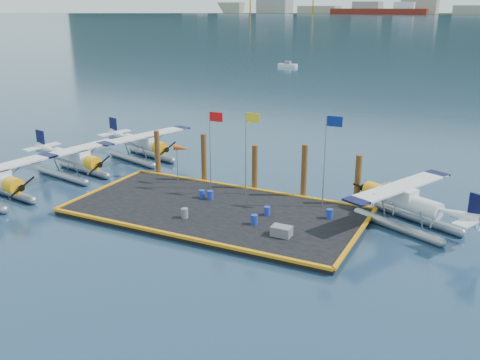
{
  "coord_description": "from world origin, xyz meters",
  "views": [
    {
      "loc": [
        16.91,
        -30.33,
        13.9
      ],
      "look_at": [
        0.92,
        2.0,
        2.08
      ],
      "focal_mm": 40.0,
      "sensor_mm": 36.0,
      "label": 1
    }
  ],
  "objects_px": {
    "drum_1": "(254,220)",
    "drum_4": "(330,214)",
    "seaplane_d": "(404,203)",
    "drum_3": "(185,213)",
    "piling_2": "(255,169)",
    "flagpole_red": "(212,138)",
    "piling_3": "(304,173)",
    "flagpole_blue": "(328,148)",
    "seaplane_c": "(144,145)",
    "drum_5": "(210,195)",
    "drum_2": "(267,211)",
    "windsock": "(182,149)",
    "piling_4": "(357,182)",
    "piling_1": "(204,160)",
    "seaplane_b": "(75,160)",
    "flagpole_yellow": "(248,141)",
    "drum_0": "(202,194)",
    "piling_0": "(157,154)",
    "crate": "(281,231)"
  },
  "relations": [
    {
      "from": "piling_1",
      "to": "piling_2",
      "type": "distance_m",
      "value": 4.5
    },
    {
      "from": "piling_2",
      "to": "piling_4",
      "type": "bearing_deg",
      "value": 0.0
    },
    {
      "from": "flagpole_blue",
      "to": "windsock",
      "type": "relative_size",
      "value": 2.08
    },
    {
      "from": "seaplane_c",
      "to": "piling_0",
      "type": "height_order",
      "value": "piling_0"
    },
    {
      "from": "piling_1",
      "to": "flagpole_yellow",
      "type": "bearing_deg",
      "value": -18.79
    },
    {
      "from": "seaplane_d",
      "to": "drum_5",
      "type": "height_order",
      "value": "seaplane_d"
    },
    {
      "from": "seaplane_d",
      "to": "drum_2",
      "type": "xyz_separation_m",
      "value": [
        -8.32,
        -3.34,
        -0.82
      ]
    },
    {
      "from": "drum_2",
      "to": "flagpole_blue",
      "type": "distance_m",
      "value": 5.95
    },
    {
      "from": "drum_2",
      "to": "seaplane_b",
      "type": "bearing_deg",
      "value": 174.6
    },
    {
      "from": "drum_3",
      "to": "drum_5",
      "type": "distance_m",
      "value": 3.91
    },
    {
      "from": "seaplane_d",
      "to": "drum_3",
      "type": "height_order",
      "value": "seaplane_d"
    },
    {
      "from": "seaplane_c",
      "to": "drum_5",
      "type": "xyz_separation_m",
      "value": [
        11.24,
        -7.38,
        -0.77
      ]
    },
    {
      "from": "drum_4",
      "to": "piling_3",
      "type": "bearing_deg",
      "value": 131.62
    },
    {
      "from": "piling_3",
      "to": "flagpole_red",
      "type": "bearing_deg",
      "value": -166.75
    },
    {
      "from": "seaplane_b",
      "to": "drum_2",
      "type": "relative_size",
      "value": 15.82
    },
    {
      "from": "drum_5",
      "to": "flagpole_blue",
      "type": "distance_m",
      "value": 9.19
    },
    {
      "from": "drum_5",
      "to": "flagpole_yellow",
      "type": "relative_size",
      "value": 0.11
    },
    {
      "from": "piling_3",
      "to": "drum_2",
      "type": "bearing_deg",
      "value": -99.95
    },
    {
      "from": "seaplane_b",
      "to": "flagpole_red",
      "type": "relative_size",
      "value": 1.6
    },
    {
      "from": "seaplane_c",
      "to": "seaplane_d",
      "type": "distance_m",
      "value": 25.02
    },
    {
      "from": "drum_0",
      "to": "flagpole_blue",
      "type": "bearing_deg",
      "value": 14.31
    },
    {
      "from": "drum_1",
      "to": "drum_4",
      "type": "height_order",
      "value": "drum_4"
    },
    {
      "from": "seaplane_b",
      "to": "piling_3",
      "type": "xyz_separation_m",
      "value": [
        19.31,
        3.06,
        0.68
      ]
    },
    {
      "from": "flagpole_yellow",
      "to": "piling_2",
      "type": "height_order",
      "value": "flagpole_yellow"
    },
    {
      "from": "seaplane_d",
      "to": "drum_1",
      "type": "xyz_separation_m",
      "value": [
        -8.42,
        -5.18,
        -0.8
      ]
    },
    {
      "from": "drum_1",
      "to": "piling_1",
      "type": "distance_m",
      "value": 10.16
    },
    {
      "from": "drum_2",
      "to": "flagpole_red",
      "type": "xyz_separation_m",
      "value": [
        -5.95,
        3.21,
        3.69
      ]
    },
    {
      "from": "seaplane_d",
      "to": "drum_4",
      "type": "relative_size",
      "value": 14.54
    },
    {
      "from": "drum_3",
      "to": "piling_1",
      "type": "bearing_deg",
      "value": 110.84
    },
    {
      "from": "flagpole_blue",
      "to": "piling_1",
      "type": "relative_size",
      "value": 1.55
    },
    {
      "from": "drum_2",
      "to": "piling_2",
      "type": "height_order",
      "value": "piling_2"
    },
    {
      "from": "drum_5",
      "to": "flagpole_yellow",
      "type": "xyz_separation_m",
      "value": [
        2.0,
        2.21,
        3.79
      ]
    },
    {
      "from": "drum_5",
      "to": "crate",
      "type": "xyz_separation_m",
      "value": [
        7.11,
        -3.73,
        -0.02
      ]
    },
    {
      "from": "flagpole_red",
      "to": "drum_0",
      "type": "bearing_deg",
      "value": -82.37
    },
    {
      "from": "piling_2",
      "to": "flagpole_red",
      "type": "bearing_deg",
      "value": -150.2
    },
    {
      "from": "drum_2",
      "to": "windsock",
      "type": "bearing_deg",
      "value": 159.74
    },
    {
      "from": "seaplane_c",
      "to": "seaplane_d",
      "type": "relative_size",
      "value": 1.01
    },
    {
      "from": "drum_0",
      "to": "piling_4",
      "type": "relative_size",
      "value": 0.15
    },
    {
      "from": "seaplane_c",
      "to": "drum_1",
      "type": "height_order",
      "value": "seaplane_c"
    },
    {
      "from": "drum_1",
      "to": "drum_2",
      "type": "height_order",
      "value": "drum_1"
    },
    {
      "from": "piling_0",
      "to": "piling_2",
      "type": "bearing_deg",
      "value": 0.0
    },
    {
      "from": "piling_0",
      "to": "flagpole_yellow",
      "type": "bearing_deg",
      "value": -9.86
    },
    {
      "from": "piling_2",
      "to": "piling_1",
      "type": "bearing_deg",
      "value": 180.0
    },
    {
      "from": "flagpole_red",
      "to": "piling_3",
      "type": "bearing_deg",
      "value": 13.25
    },
    {
      "from": "piling_3",
      "to": "piling_4",
      "type": "height_order",
      "value": "piling_3"
    },
    {
      "from": "flagpole_blue",
      "to": "piling_3",
      "type": "xyz_separation_m",
      "value": [
        -2.2,
        1.6,
        -2.54
      ]
    },
    {
      "from": "drum_3",
      "to": "flagpole_red",
      "type": "bearing_deg",
      "value": 101.37
    },
    {
      "from": "flagpole_red",
      "to": "piling_1",
      "type": "xyz_separation_m",
      "value": [
        -1.71,
        1.6,
        -2.3
      ]
    },
    {
      "from": "flagpole_blue",
      "to": "seaplane_c",
      "type": "bearing_deg",
      "value": 164.94
    },
    {
      "from": "drum_4",
      "to": "flagpole_red",
      "type": "bearing_deg",
      "value": 169.1
    }
  ]
}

